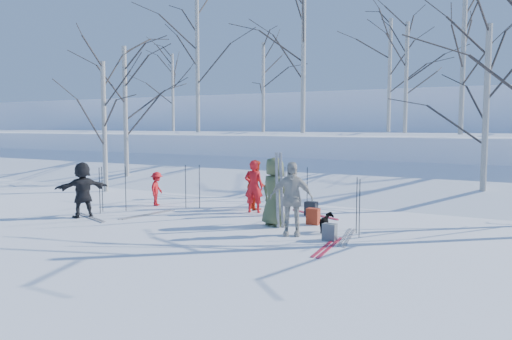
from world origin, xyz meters
The scene contains 40 objects.
ground centered at (0.00, 0.00, 0.00)m, with size 120.00×120.00×0.00m, color white.
snow_ramp centered at (0.00, 7.00, 0.15)m, with size 70.00×9.50×1.40m, color white.
snow_plateau centered at (0.00, 17.00, 1.00)m, with size 70.00×18.00×2.20m, color white.
far_hill centered at (0.00, 38.00, 2.00)m, with size 90.00×30.00×6.00m, color white.
skier_olive_center centered at (1.11, 0.46, 0.88)m, with size 0.86×0.56×1.75m, color #4A5533.
skier_red_north centered at (-0.30, 1.90, 0.77)m, with size 0.56×0.37×1.54m, color red.
skier_redor_behind centered at (-0.54, 2.45, 0.75)m, with size 0.73×0.57×1.51m, color red.
skier_red_seated centered at (-3.63, 1.53, 0.54)m, with size 0.70×0.40×1.08m, color red.
skier_cream_east centered at (1.95, -0.34, 0.86)m, with size 1.01×0.42×1.72m, color beige.
skier_grey_west centered at (-4.09, -1.06, 0.78)m, with size 1.44×0.46×1.55m, color black.
dog centered at (2.56, 0.33, 0.24)m, with size 0.26×0.56×0.48m, color black.
upright_ski_left centered at (1.33, 0.18, 0.95)m, with size 0.07×0.02×1.90m, color silver.
upright_ski_right centered at (1.42, 0.24, 0.95)m, with size 0.07×0.02×1.90m, color silver.
ski_pair_a centered at (-3.89, -1.02, 0.01)m, with size 1.85×0.87×0.02m, color silver, non-canonical shape.
ski_pair_b centered at (-2.77, 0.09, 0.01)m, with size 0.48×1.91×0.02m, color silver, non-canonical shape.
ski_pair_c centered at (3.11, -1.01, 0.01)m, with size 0.38×1.91×0.02m, color maroon, non-canonical shape.
ski_pair_d centered at (3.18, 0.06, 0.01)m, with size 0.56×1.90×0.02m, color silver, non-canonical shape.
ski_pair_e centered at (1.42, 2.40, 0.01)m, with size 1.79×1.03×0.02m, color maroon, non-canonical shape.
ski_pole_a centered at (-2.51, 1.56, 0.67)m, with size 0.02×0.02×1.34m, color black.
ski_pole_b centered at (1.09, 2.63, 0.67)m, with size 0.02×0.02×1.34m, color black.
ski_pole_c centered at (-4.12, -0.42, 0.67)m, with size 0.02×0.02×1.34m, color black.
ski_pole_d centered at (-4.29, -0.15, 0.67)m, with size 0.02×0.02×1.34m, color black.
ski_pole_e centered at (0.43, 2.50, 0.67)m, with size 0.02×0.02×1.34m, color black.
ski_pole_f centered at (3.42, 0.19, 0.67)m, with size 0.02×0.02×1.34m, color black.
ski_pole_g centered at (-2.18, 1.81, 0.67)m, with size 0.02×0.02×1.34m, color black.
ski_pole_h centered at (-3.78, 0.28, 0.67)m, with size 0.02×0.02×1.34m, color black.
ski_pole_i centered at (3.22, 0.58, 0.67)m, with size 0.02×0.02×1.34m, color black.
backpack_red centered at (1.92, 1.09, 0.21)m, with size 0.32×0.22×0.42m, color maroon.
backpack_grey centered at (2.93, -0.42, 0.19)m, with size 0.30×0.20×0.38m, color #585C60.
backpack_dark centered at (1.38, 2.24, 0.20)m, with size 0.34×0.24×0.40m, color black.
birch_plateau_a centered at (4.36, 9.98, 4.89)m, with size 4.37×4.37×5.39m, color silver, non-canonical shape.
birch_plateau_b centered at (-0.01, 16.29, 5.20)m, with size 4.79×4.79×5.99m, color silver, non-canonical shape.
birch_plateau_c centered at (-12.71, 13.90, 4.56)m, with size 3.90×3.90×4.72m, color silver, non-canonical shape.
birch_plateau_d centered at (-8.30, 10.35, 5.73)m, with size 5.54×5.54×7.06m, color silver, non-canonical shape.
birch_plateau_e centered at (-2.60, 10.74, 5.68)m, with size 5.47×5.47×6.95m, color silver, non-canonical shape.
birch_plateau_f centered at (1.64, 12.72, 4.71)m, with size 4.12×4.12×5.03m, color silver, non-canonical shape.
birch_plateau_h centered at (-5.54, 12.31, 4.50)m, with size 3.83×3.83×4.61m, color silver, non-canonical shape.
birch_edge_a centered at (-7.61, 3.22, 2.49)m, with size 4.08×4.08×4.98m, color silver, non-canonical shape.
birch_edge_d centered at (-8.52, 5.34, 2.95)m, with size 4.73×4.73×5.90m, color silver, non-canonical shape.
birch_edge_e centered at (5.53, 5.96, 2.80)m, with size 4.52×4.52×5.59m, color silver, non-canonical shape.
Camera 1 is at (6.77, -10.76, 2.56)m, focal length 35.00 mm.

